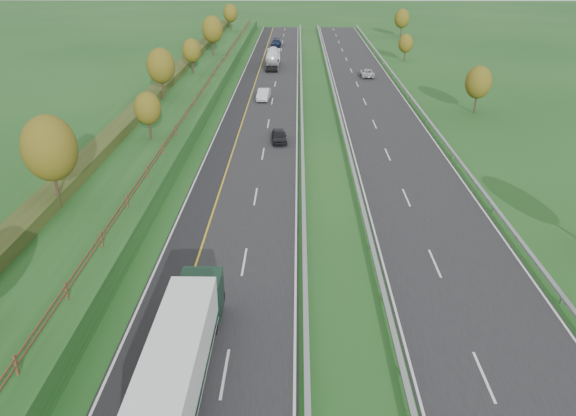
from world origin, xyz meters
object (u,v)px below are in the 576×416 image
object	(u,v)px
road_tanker	(273,58)
car_dark_near	(279,136)
car_silver_mid	(264,94)
car_oncoming	(367,73)
box_lorry	(178,365)
car_small_far	(276,43)

from	to	relation	value
road_tanker	car_dark_near	bearing A→B (deg)	-86.70
car_silver_mid	car_oncoming	world-z (taller)	car_silver_mid
car_silver_mid	road_tanker	bearing A→B (deg)	93.29
box_lorry	car_dark_near	size ratio (longest dim) A/B	3.78
road_tanker	car_small_far	xyz separation A→B (m)	(-0.31, 25.88, -1.03)
box_lorry	car_small_far	xyz separation A→B (m)	(0.64, 115.06, -1.50)
box_lorry	car_small_far	bearing A→B (deg)	89.68
car_dark_near	car_small_far	bearing A→B (deg)	87.45
box_lorry	car_silver_mid	bearing A→B (deg)	89.43
road_tanker	car_small_far	world-z (taller)	road_tanker
box_lorry	road_tanker	bearing A→B (deg)	89.39
box_lorry	car_dark_near	distance (m)	42.53
road_tanker	car_oncoming	xyz separation A→B (m)	(17.33, -8.85, -1.13)
box_lorry	car_oncoming	size ratio (longest dim) A/B	3.25
car_silver_mid	car_small_far	world-z (taller)	car_silver_mid
car_dark_near	car_small_far	size ratio (longest dim) A/B	0.79
car_dark_near	road_tanker	bearing A→B (deg)	88.38
car_dark_near	car_silver_mid	bearing A→B (deg)	93.36
car_dark_near	car_small_far	world-z (taller)	car_small_far
box_lorry	car_oncoming	world-z (taller)	box_lorry
box_lorry	car_silver_mid	xyz separation A→B (m)	(0.63, 63.08, -1.48)
car_silver_mid	box_lorry	bearing A→B (deg)	-86.59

